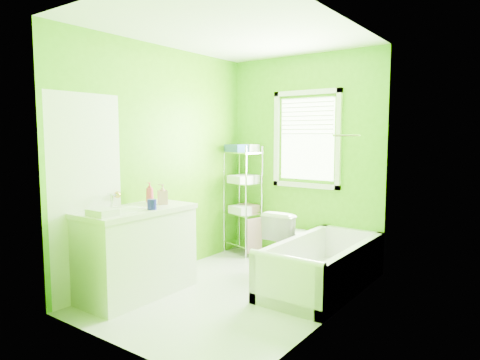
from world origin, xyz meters
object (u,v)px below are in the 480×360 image
Objects in this scene: toilet at (290,239)px; vanity at (136,249)px; wire_shelf_unit at (244,188)px; bathtub at (321,273)px.

vanity reaches higher than toilet.
wire_shelf_unit is (-0.01, 1.87, 0.43)m from vanity.
vanity is (-1.43, -1.25, 0.30)m from bathtub.
bathtub is at bearing -23.20° from wire_shelf_unit.
vanity is 1.92m from wire_shelf_unit.
vanity is 0.79× the size of wire_shelf_unit.
bathtub is 1.10× the size of wire_shelf_unit.
wire_shelf_unit is (-1.44, 0.62, 0.73)m from bathtub.
wire_shelf_unit is at bearing 156.80° from bathtub.
toilet is 0.61× the size of vanity.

